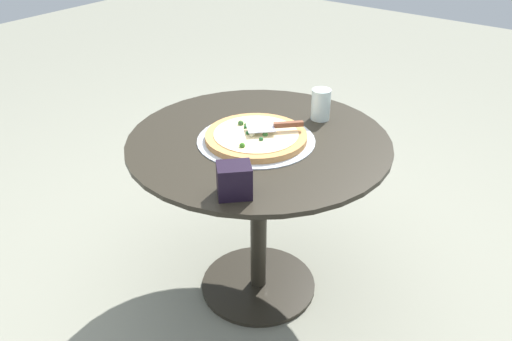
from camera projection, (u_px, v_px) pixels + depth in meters
The scene contains 6 objects.
ground_plane at pixel (258, 285), 2.33m from camera, with size 10.00×10.00×0.00m, color gray.
patio_table at pixel (259, 180), 2.05m from camera, with size 0.98×0.98×0.72m.
pizza_on_tray at pixel (256, 137), 1.94m from camera, with size 0.44×0.44×0.05m.
pizza_server at pixel (275, 126), 1.93m from camera, with size 0.18×0.18×0.02m.
drinking_cup at pixel (321, 104), 2.08m from camera, with size 0.08×0.08×0.12m, color silver.
napkin_dispenser at pixel (234, 180), 1.60m from camera, with size 0.10×0.08×0.11m, color black.
Camera 1 is at (-1.40, -1.05, 1.61)m, focal length 37.05 mm.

